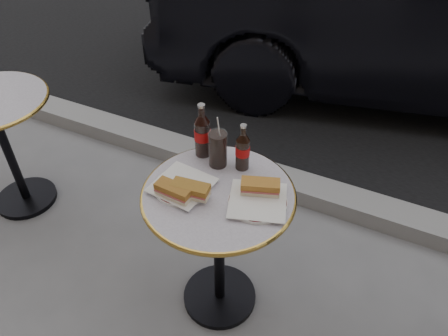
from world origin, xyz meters
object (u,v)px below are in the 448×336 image
at_px(parked_car, 439,8).
at_px(bistro_table, 219,251).
at_px(plate_right, 258,202).
at_px(plate_left, 182,186).
at_px(cola_glass, 218,149).
at_px(cola_bottle_left, 202,130).
at_px(cola_bottle_right, 243,147).

bearing_deg(parked_car, bistro_table, 154.12).
bearing_deg(plate_right, plate_left, -170.52).
xyz_separation_m(plate_left, parked_car, (0.73, 2.62, -0.03)).
bearing_deg(plate_left, cola_glass, 72.12).
bearing_deg(cola_bottle_left, plate_right, -28.10).
bearing_deg(cola_bottle_right, plate_right, -50.05).
relative_size(cola_bottle_left, cola_glass, 1.55).
bearing_deg(cola_glass, cola_bottle_left, 159.01).
xyz_separation_m(bistro_table, plate_left, (-0.14, -0.04, 0.37)).
bearing_deg(parked_car, plate_right, 157.56).
distance_m(plate_right, cola_bottle_left, 0.40).
bearing_deg(cola_bottle_left, bistro_table, -48.06).
bearing_deg(plate_right, cola_bottle_left, 151.90).
height_order(bistro_table, parked_car, parked_car).
xyz_separation_m(plate_left, cola_glass, (0.06, 0.19, 0.08)).
xyz_separation_m(cola_glass, parked_car, (0.66, 2.42, -0.11)).
relative_size(plate_left, cola_glass, 1.39).
height_order(plate_right, parked_car, parked_car).
bearing_deg(bistro_table, plate_right, 4.09).
bearing_deg(bistro_table, parked_car, 77.24).
relative_size(plate_left, cola_bottle_left, 0.90).
bearing_deg(bistro_table, cola_bottle_left, 131.94).
xyz_separation_m(plate_left, plate_right, (0.31, 0.05, 0.00)).
bearing_deg(cola_bottle_right, cola_bottle_left, 177.41).
distance_m(bistro_table, cola_glass, 0.48).
bearing_deg(cola_glass, parked_car, 74.68).
relative_size(plate_left, plate_right, 0.99).
bearing_deg(cola_bottle_left, cola_glass, -20.99).
bearing_deg(cola_glass, plate_right, -30.54).
xyz_separation_m(bistro_table, cola_glass, (-0.08, 0.15, 0.45)).
xyz_separation_m(plate_right, parked_car, (0.42, 2.57, -0.03)).
distance_m(cola_bottle_right, parked_car, 2.47).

